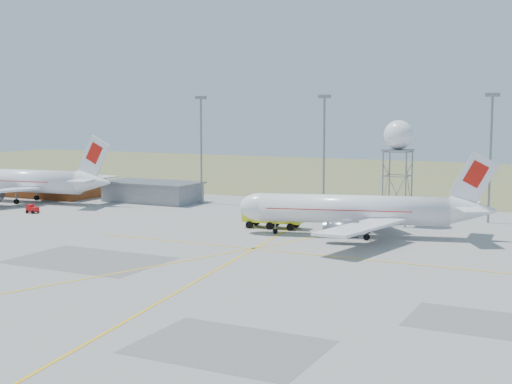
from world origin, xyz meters
The scene contains 12 objects.
ground centered at (0.00, 0.00, 0.00)m, with size 400.00×400.00×0.00m, color #9D9E99.
grass_strip centered at (0.00, 140.00, 0.01)m, with size 400.00×120.00×0.03m, color #596537.
building_orange centered at (-75.00, 62.00, 2.17)m, with size 33.00×12.00×4.30m.
building_grey centered at (-45.00, 64.00, 1.97)m, with size 19.00×10.00×3.90m.
mast_a centered at (-35.00, 66.00, 12.07)m, with size 2.20×0.50×20.50m.
mast_b centered at (-10.00, 66.00, 12.07)m, with size 2.20×0.50×20.50m.
mast_c centered at (18.00, 66.00, 12.07)m, with size 2.20×0.50×20.50m.
airliner_main centered at (3.38, 44.86, 3.76)m, with size 35.57×33.78×12.26m.
airliner_far centered at (-68.00, 52.18, 4.07)m, with size 38.98×37.68×13.27m.
radar_tower centered at (5.60, 57.20, 9.15)m, with size 4.50×4.50×16.30m.
fire_truck centered at (-10.20, 46.15, 1.75)m, with size 9.39×4.52×3.64m.
baggage_tug centered at (-54.68, 41.63, 0.57)m, with size 2.02×1.65×1.52m.
Camera 1 is at (35.15, -50.62, 17.72)m, focal length 50.00 mm.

